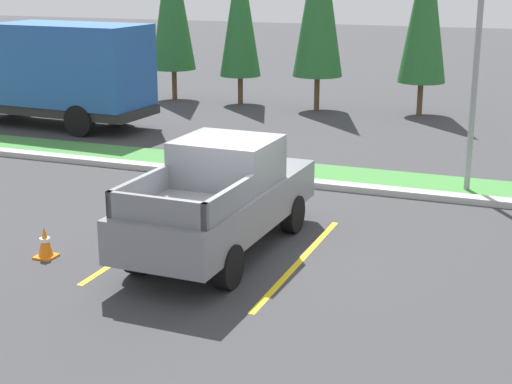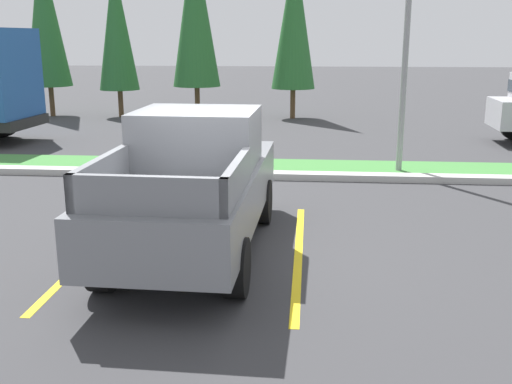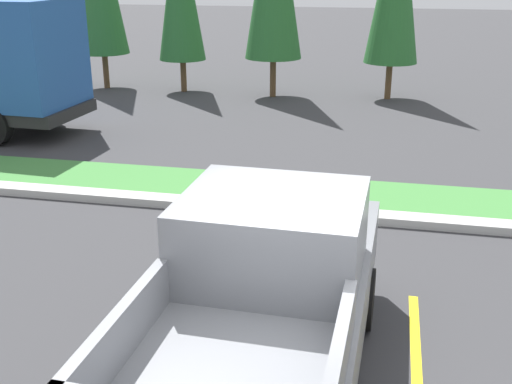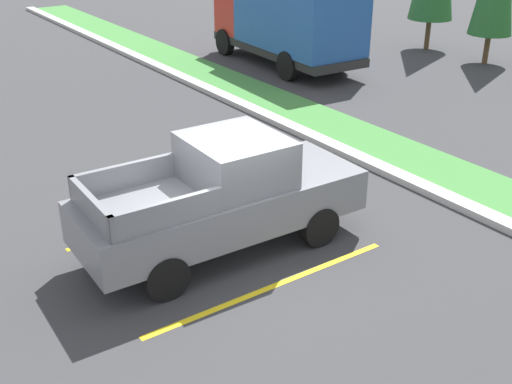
{
  "view_description": "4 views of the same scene",
  "coord_description": "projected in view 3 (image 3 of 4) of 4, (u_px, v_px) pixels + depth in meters",
  "views": [
    {
      "loc": [
        5.19,
        -12.54,
        5.14
      ],
      "look_at": [
        0.46,
        -0.39,
        1.37
      ],
      "focal_mm": 54.65,
      "sensor_mm": 36.0,
      "label": 1
    },
    {
      "loc": [
        1.24,
        -8.41,
        3.14
      ],
      "look_at": [
        0.41,
        0.96,
        0.71
      ],
      "focal_mm": 42.27,
      "sensor_mm": 36.0,
      "label": 2
    },
    {
      "loc": [
        0.61,
        -5.22,
        4.22
      ],
      "look_at": [
        -1.02,
        2.39,
        1.36
      ],
      "focal_mm": 43.98,
      "sensor_mm": 36.0,
      "label": 3
    },
    {
      "loc": [
        8.26,
        -5.22,
        5.98
      ],
      "look_at": [
        -0.77,
        1.06,
        0.73
      ],
      "focal_mm": 44.79,
      "sensor_mm": 36.0,
      "label": 4
    }
  ],
  "objects": [
    {
      "name": "pickup_truck_main",
      "position": [
        267.0,
        304.0,
        6.2
      ],
      "size": [
        2.08,
        5.28,
        2.1
      ],
      "color": "black",
      "rests_on": "ground"
    },
    {
      "name": "parking_line_near",
      "position": [
        126.0,
        374.0,
        6.81
      ],
      "size": [
        0.12,
        4.8,
        0.01
      ],
      "primitive_type": "cube",
      "color": "yellow",
      "rests_on": "ground"
    },
    {
      "name": "curb_strip",
      "position": [
        344.0,
        215.0,
        10.93
      ],
      "size": [
        56.0,
        0.4,
        0.15
      ],
      "primitive_type": "cube",
      "color": "#B2B2AD",
      "rests_on": "ground"
    },
    {
      "name": "grass_median",
      "position": [
        349.0,
        196.0,
        11.95
      ],
      "size": [
        56.0,
        1.8,
        0.06
      ],
      "primitive_type": "cube",
      "color": "#42843D",
      "rests_on": "ground"
    }
  ]
}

